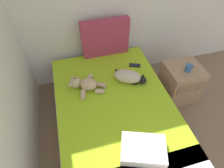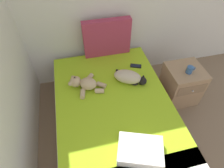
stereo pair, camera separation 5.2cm
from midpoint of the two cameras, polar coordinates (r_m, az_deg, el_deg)
The scene contains 8 objects.
bed at distance 2.33m, azimuth 1.31°, elevation -9.95°, with size 1.35×1.97×0.52m.
patterned_cushion at distance 2.62m, azimuth -0.95°, elevation 13.86°, with size 0.65×0.10×0.52m.
cat at distance 2.31m, azimuth 5.85°, elevation 2.10°, with size 0.41×0.38×0.15m.
teddy_bear at distance 2.26m, azimuth -7.67°, elevation 0.18°, with size 0.45×0.37×0.15m.
cell_phone at distance 2.57m, azimuth 7.83°, elevation 5.49°, with size 0.16×0.12×0.01m.
throw_pillow at distance 1.81m, azimuth 9.42°, elevation -19.38°, with size 0.40×0.28×0.11m, color white.
nightstand at distance 2.82m, azimuth 20.85°, elevation -0.05°, with size 0.47×0.47×0.55m.
mug at distance 2.58m, azimuth 23.16°, elevation 4.03°, with size 0.12×0.08×0.09m.
Camera 2 is at (0.66, 1.90, 2.21)m, focal length 30.01 mm.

